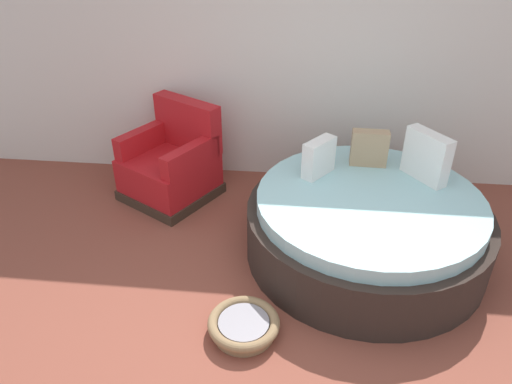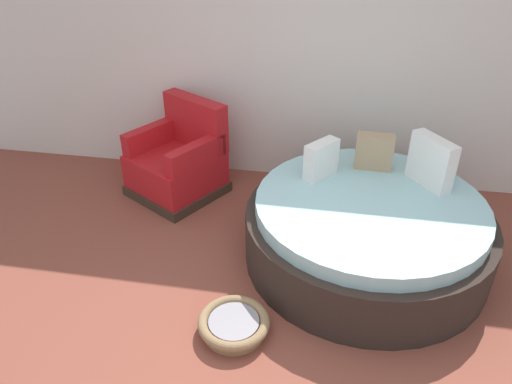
% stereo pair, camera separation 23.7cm
% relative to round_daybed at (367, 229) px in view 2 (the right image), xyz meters
% --- Properties ---
extents(ground_plane, '(8.00, 8.00, 0.02)m').
position_rel_round_daybed_xyz_m(ground_plane, '(-0.69, -1.20, -0.30)').
color(ground_plane, brown).
extents(back_wall, '(8.00, 0.12, 2.64)m').
position_rel_round_daybed_xyz_m(back_wall, '(-0.69, 1.37, 1.03)').
color(back_wall, silver).
rests_on(back_wall, ground_plane).
extents(round_daybed, '(2.00, 2.00, 1.00)m').
position_rel_round_daybed_xyz_m(round_daybed, '(0.00, 0.00, 0.00)').
color(round_daybed, '#2D231E').
rests_on(round_daybed, ground_plane).
extents(red_armchair, '(1.09, 1.09, 0.94)m').
position_rel_round_daybed_xyz_m(red_armchair, '(-1.85, 0.78, 0.04)').
color(red_armchair, '#38281E').
rests_on(red_armchair, ground_plane).
extents(pet_basket, '(0.51, 0.51, 0.13)m').
position_rel_round_daybed_xyz_m(pet_basket, '(-0.91, -1.01, -0.22)').
color(pet_basket, '#8E704C').
rests_on(pet_basket, ground_plane).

